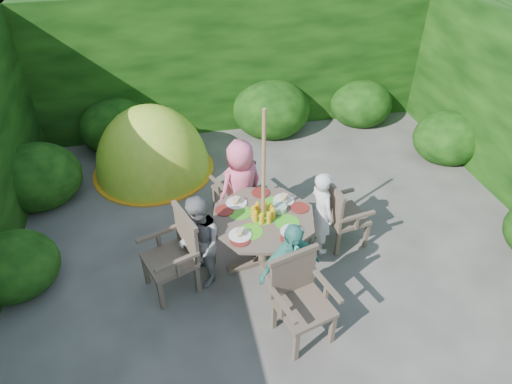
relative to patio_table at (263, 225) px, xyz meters
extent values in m
plane|color=#45423D|center=(0.34, 0.06, -0.64)|extent=(60.00, 60.00, 0.00)
cube|color=black|center=(0.34, 4.06, 0.61)|extent=(9.00, 1.00, 2.50)
cylinder|color=#473A2E|center=(0.00, 0.00, -0.28)|extent=(0.13, 0.13, 0.72)
cube|color=#473A2E|center=(0.00, 0.00, -0.61)|extent=(0.96, 0.25, 0.06)
cube|color=#473A2E|center=(0.00, 0.00, -0.61)|extent=(0.25, 0.96, 0.06)
cylinder|color=#473A2E|center=(0.00, 0.00, 0.10)|extent=(1.50, 1.50, 0.04)
cylinder|color=green|center=(-0.21, -0.23, 0.12)|extent=(0.30, 0.30, 0.00)
cylinder|color=green|center=(0.25, -0.15, 0.12)|extent=(0.30, 0.30, 0.00)
cylinder|color=green|center=(-0.26, 0.15, 0.12)|extent=(0.30, 0.30, 0.00)
cylinder|color=green|center=(0.20, 0.22, 0.12)|extent=(0.30, 0.30, 0.00)
cylinder|color=green|center=(0.00, 0.00, 0.12)|extent=(0.30, 0.30, 0.00)
cylinder|color=white|center=(0.33, 0.26, 0.13)|extent=(0.26, 0.26, 0.01)
cylinder|color=white|center=(-0.27, 0.33, 0.13)|extent=(0.26, 0.26, 0.01)
cylinder|color=white|center=(-0.33, -0.27, 0.13)|extent=(0.26, 0.26, 0.01)
cylinder|color=white|center=(0.26, -0.33, 0.13)|extent=(0.26, 0.26, 0.01)
cylinder|color=red|center=(0.48, 0.07, 0.13)|extent=(0.23, 0.23, 0.01)
cylinder|color=red|center=(0.07, 0.48, 0.13)|extent=(0.23, 0.23, 0.01)
cylinder|color=red|center=(-0.44, 0.22, 0.13)|extent=(0.23, 0.23, 0.01)
cylinder|color=red|center=(-0.35, -0.34, 0.13)|extent=(0.23, 0.23, 0.01)
cylinder|color=red|center=(0.21, -0.44, 0.13)|extent=(0.23, 0.23, 0.01)
cylinder|color=green|center=(0.22, 0.09, 0.16)|extent=(0.19, 0.19, 0.06)
cylinder|color=#97663C|center=(0.00, 0.00, 0.46)|extent=(0.05, 0.05, 2.20)
cube|color=#473A2E|center=(1.16, 0.18, -0.22)|extent=(0.57, 0.58, 0.05)
cube|color=#473A2E|center=(1.41, 0.00, -0.43)|extent=(0.06, 0.06, 0.41)
cube|color=#473A2E|center=(1.34, 0.43, -0.43)|extent=(0.06, 0.06, 0.41)
cube|color=#473A2E|center=(0.98, -0.07, -0.43)|extent=(0.06, 0.06, 0.41)
cube|color=#473A2E|center=(0.91, 0.36, -0.43)|extent=(0.06, 0.06, 0.41)
cube|color=#473A2E|center=(0.93, 0.14, 0.05)|extent=(0.12, 0.51, 0.49)
cube|color=#473A2E|center=(1.20, -0.08, -0.02)|extent=(0.50, 0.13, 0.04)
cube|color=#473A2E|center=(1.12, 0.43, -0.02)|extent=(0.50, 0.13, 0.04)
cube|color=#473A2E|center=(-1.17, -0.18, -0.19)|extent=(0.69, 0.70, 0.05)
cube|color=#473A2E|center=(-1.47, -0.04, -0.42)|extent=(0.07, 0.07, 0.44)
cube|color=#473A2E|center=(-1.31, -0.48, -0.42)|extent=(0.07, 0.07, 0.44)
cube|color=#473A2E|center=(-1.03, 0.12, -0.42)|extent=(0.07, 0.07, 0.44)
cube|color=#473A2E|center=(-0.87, -0.32, -0.42)|extent=(0.07, 0.07, 0.44)
cube|color=#473A2E|center=(-0.93, -0.09, 0.10)|extent=(0.23, 0.53, 0.53)
cube|color=#473A2E|center=(-1.27, 0.08, 0.03)|extent=(0.51, 0.23, 0.04)
cube|color=#473A2E|center=(-1.07, -0.44, 0.03)|extent=(0.51, 0.23, 0.04)
cube|color=#473A2E|center=(-0.18, 1.16, -0.26)|extent=(0.60, 0.59, 0.04)
cube|color=#473A2E|center=(-0.08, 1.42, -0.45)|extent=(0.06, 0.06, 0.37)
cube|color=#473A2E|center=(-0.44, 1.27, -0.45)|extent=(0.06, 0.06, 0.37)
cube|color=#473A2E|center=(0.07, 1.06, -0.45)|extent=(0.06, 0.06, 0.37)
cube|color=#473A2E|center=(-0.29, 0.91, -0.45)|extent=(0.06, 0.06, 0.37)
cube|color=#473A2E|center=(-0.10, 0.97, -0.02)|extent=(0.44, 0.21, 0.45)
cube|color=#473A2E|center=(0.03, 1.26, -0.08)|extent=(0.22, 0.43, 0.04)
cube|color=#473A2E|center=(-0.40, 1.07, -0.08)|extent=(0.22, 0.43, 0.04)
cube|color=#473A2E|center=(0.18, -1.17, -0.20)|extent=(0.66, 0.65, 0.05)
cube|color=#473A2E|center=(0.02, -1.45, -0.42)|extent=(0.06, 0.06, 0.44)
cube|color=#473A2E|center=(0.46, -1.33, -0.42)|extent=(0.06, 0.06, 0.44)
cube|color=#473A2E|center=(-0.11, -1.01, -0.42)|extent=(0.06, 0.06, 0.44)
cube|color=#473A2E|center=(0.33, -0.89, -0.42)|extent=(0.06, 0.06, 0.44)
cube|color=#473A2E|center=(0.11, -0.93, 0.09)|extent=(0.53, 0.19, 0.52)
cube|color=#473A2E|center=(-0.08, -1.24, 0.01)|extent=(0.19, 0.51, 0.04)
cube|color=#473A2E|center=(0.44, -1.09, 0.01)|extent=(0.19, 0.51, 0.04)
imported|color=silver|center=(0.79, 0.12, -0.04)|extent=(0.38, 0.49, 1.20)
imported|color=gray|center=(-0.79, -0.12, -0.03)|extent=(0.56, 0.67, 1.23)
imported|color=pink|center=(-0.13, 0.79, 0.04)|extent=(0.79, 0.67, 1.36)
imported|color=teal|center=(0.12, -0.79, -0.01)|extent=(0.80, 0.50, 1.27)
ellipsoid|color=#95D529|center=(-1.31, 2.46, -0.64)|extent=(2.26, 2.26, 2.27)
ellipsoid|color=black|center=(-1.15, 1.84, -0.64)|extent=(0.70, 0.48, 0.78)
cylinder|color=orange|center=(-1.31, 2.46, -0.63)|extent=(1.99, 1.99, 0.03)
camera|label=1|loc=(-0.97, -4.10, 3.65)|focal=32.00mm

